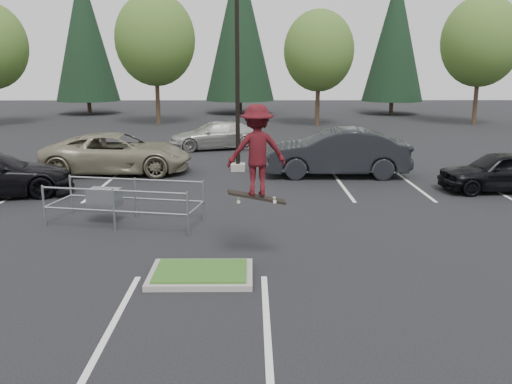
{
  "coord_description": "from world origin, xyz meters",
  "views": [
    {
      "loc": [
        1.09,
        -10.89,
        4.43
      ],
      "look_at": [
        1.19,
        1.5,
        1.52
      ],
      "focal_mm": 38.0,
      "sensor_mm": 36.0,
      "label": 1
    }
  ],
  "objects_px": {
    "skateboarder": "(257,151)",
    "car_l_tan": "(118,153)",
    "light_pole": "(237,62)",
    "car_r_black": "(501,171)",
    "conif_a": "(84,35)",
    "conif_b": "(240,26)",
    "cart_corral": "(109,198)",
    "conif_c": "(395,37)",
    "car_far_silver": "(217,135)",
    "car_r_charc": "(336,153)",
    "decid_c": "(319,53)",
    "decid_d": "(480,44)",
    "decid_b": "(155,43)"
  },
  "relations": [
    {
      "from": "skateboarder",
      "to": "car_l_tan",
      "type": "bearing_deg",
      "value": -69.99
    },
    {
      "from": "light_pole",
      "to": "car_r_black",
      "type": "relative_size",
      "value": 2.37
    },
    {
      "from": "conif_a",
      "to": "conif_b",
      "type": "relative_size",
      "value": 0.9
    },
    {
      "from": "conif_a",
      "to": "cart_corral",
      "type": "distance_m",
      "value": 38.09
    },
    {
      "from": "light_pole",
      "to": "conif_c",
      "type": "relative_size",
      "value": 0.81
    },
    {
      "from": "conif_b",
      "to": "cart_corral",
      "type": "distance_m",
      "value": 37.21
    },
    {
      "from": "car_far_silver",
      "to": "skateboarder",
      "type": "bearing_deg",
      "value": -9.34
    },
    {
      "from": "car_r_black",
      "to": "car_far_silver",
      "type": "distance_m",
      "value": 14.84
    },
    {
      "from": "skateboarder",
      "to": "conif_b",
      "type": "bearing_deg",
      "value": -96.75
    },
    {
      "from": "light_pole",
      "to": "skateboarder",
      "type": "relative_size",
      "value": 4.52
    },
    {
      "from": "light_pole",
      "to": "car_r_black",
      "type": "bearing_deg",
      "value": -22.7
    },
    {
      "from": "light_pole",
      "to": "car_r_charc",
      "type": "distance_m",
      "value": 5.51
    },
    {
      "from": "skateboarder",
      "to": "car_far_silver",
      "type": "xyz_separation_m",
      "value": [
        -1.97,
        17.24,
        -1.84
      ]
    },
    {
      "from": "skateboarder",
      "to": "car_r_black",
      "type": "bearing_deg",
      "value": -149.88
    },
    {
      "from": "conif_b",
      "to": "car_l_tan",
      "type": "xyz_separation_m",
      "value": [
        -4.5,
        -29.0,
        -7.01
      ]
    },
    {
      "from": "light_pole",
      "to": "car_r_charc",
      "type": "bearing_deg",
      "value": -15.76
    },
    {
      "from": "decid_c",
      "to": "decid_d",
      "type": "relative_size",
      "value": 0.89
    },
    {
      "from": "car_r_black",
      "to": "decid_d",
      "type": "bearing_deg",
      "value": 157.06
    },
    {
      "from": "decid_c",
      "to": "car_r_charc",
      "type": "bearing_deg",
      "value": -94.46
    },
    {
      "from": "car_r_charc",
      "to": "car_r_black",
      "type": "xyz_separation_m",
      "value": [
        5.49,
        -2.84,
        -0.23
      ]
    },
    {
      "from": "decid_b",
      "to": "skateboarder",
      "type": "relative_size",
      "value": 4.3
    },
    {
      "from": "car_r_black",
      "to": "car_far_silver",
      "type": "height_order",
      "value": "car_far_silver"
    },
    {
      "from": "conif_a",
      "to": "skateboarder",
      "type": "height_order",
      "value": "conif_a"
    },
    {
      "from": "car_l_tan",
      "to": "car_r_black",
      "type": "height_order",
      "value": "car_l_tan"
    },
    {
      "from": "conif_c",
      "to": "car_r_charc",
      "type": "relative_size",
      "value": 2.14
    },
    {
      "from": "decid_c",
      "to": "car_r_charc",
      "type": "xyz_separation_m",
      "value": [
        -1.48,
        -18.97,
        -4.29
      ]
    },
    {
      "from": "decid_c",
      "to": "conif_a",
      "type": "relative_size",
      "value": 0.64
    },
    {
      "from": "conif_c",
      "to": "conif_b",
      "type": "bearing_deg",
      "value": 175.91
    },
    {
      "from": "conif_b",
      "to": "conif_c",
      "type": "height_order",
      "value": "conif_b"
    },
    {
      "from": "cart_corral",
      "to": "decid_b",
      "type": "bearing_deg",
      "value": 107.87
    },
    {
      "from": "car_r_black",
      "to": "car_l_tan",
      "type": "bearing_deg",
      "value": -106.71
    },
    {
      "from": "decid_c",
      "to": "conif_a",
      "type": "height_order",
      "value": "conif_a"
    },
    {
      "from": "decid_d",
      "to": "conif_b",
      "type": "bearing_deg",
      "value": 150.53
    },
    {
      "from": "decid_d",
      "to": "conif_a",
      "type": "distance_m",
      "value": 33.44
    },
    {
      "from": "decid_c",
      "to": "decid_b",
      "type": "bearing_deg",
      "value": 176.66
    },
    {
      "from": "light_pole",
      "to": "skateboarder",
      "type": "bearing_deg",
      "value": -86.36
    },
    {
      "from": "conif_a",
      "to": "cart_corral",
      "type": "relative_size",
      "value": 2.93
    },
    {
      "from": "light_pole",
      "to": "conif_a",
      "type": "distance_m",
      "value": 31.63
    },
    {
      "from": "conif_b",
      "to": "car_far_silver",
      "type": "relative_size",
      "value": 2.87
    },
    {
      "from": "conif_c",
      "to": "skateboarder",
      "type": "height_order",
      "value": "conif_c"
    },
    {
      "from": "decid_d",
      "to": "cart_corral",
      "type": "bearing_deg",
      "value": -128.62
    },
    {
      "from": "conif_a",
      "to": "decid_c",
      "type": "bearing_deg",
      "value": -26.96
    },
    {
      "from": "decid_d",
      "to": "conif_c",
      "type": "height_order",
      "value": "conif_c"
    },
    {
      "from": "conif_a",
      "to": "car_l_tan",
      "type": "xyz_separation_m",
      "value": [
        9.5,
        -28.5,
        -6.26
      ]
    },
    {
      "from": "conif_a",
      "to": "skateboarder",
      "type": "bearing_deg",
      "value": -68.71
    },
    {
      "from": "decid_d",
      "to": "skateboarder",
      "type": "distance_m",
      "value": 33.96
    },
    {
      "from": "conif_b",
      "to": "light_pole",
      "type": "bearing_deg",
      "value": -88.99
    },
    {
      "from": "light_pole",
      "to": "decid_d",
      "type": "bearing_deg",
      "value": 46.35
    },
    {
      "from": "conif_c",
      "to": "car_r_charc",
      "type": "height_order",
      "value": "conif_c"
    },
    {
      "from": "decid_c",
      "to": "car_r_charc",
      "type": "relative_size",
      "value": 1.44
    }
  ]
}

